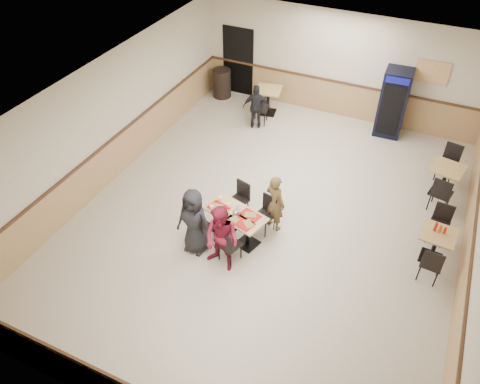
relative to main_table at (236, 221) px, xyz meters
The scene contains 20 objects.
ground 1.07m from the main_table, 65.30° to the left, with size 10.00×10.00×0.00m, color beige.
room_shell 4.07m from the main_table, 57.55° to the left, with size 10.00×10.00×10.00m.
main_table is the anchor object (origin of this frame).
main_chairs 0.05m from the main_table, 164.48° to the left, with size 1.49×1.75×0.87m.
diner_woman_left 0.93m from the main_table, 133.42° to the right, with size 0.74×0.48×1.51m, color black.
diner_woman_right 0.89m from the main_table, 83.14° to the right, with size 0.73×0.57×1.50m, color maroon.
diner_man_opposite 0.91m from the main_table, 46.58° to the left, with size 0.50×0.33×1.36m, color brown.
lone_diner 4.43m from the main_table, 107.88° to the left, with size 0.75×0.31×1.29m, color black.
tabletop_clutter 0.26m from the main_table, 94.66° to the right, with size 1.15×0.68×0.12m.
side_table_near 3.99m from the main_table, 16.19° to the left, with size 0.71×0.71×0.70m.
side_table_near_chair_south 3.88m from the main_table, ahead, with size 0.41×0.41×0.89m, color black, non-canonical shape.
side_table_near_chair_north 4.18m from the main_table, 23.56° to the left, with size 0.41×0.41×0.89m, color black, non-canonical shape.
side_table_far 5.03m from the main_table, 41.65° to the left, with size 0.83×0.83×0.75m.
side_table_far_chair_south 4.65m from the main_table, 36.14° to the left, with size 0.44×0.44×0.95m, color black, non-canonical shape.
side_table_far_chair_north 5.44m from the main_table, 46.36° to the left, with size 0.44×0.44×0.95m, color black, non-canonical shape.
condiment_caddy 3.99m from the main_table, 17.01° to the left, with size 0.23×0.06×0.20m.
back_table 5.26m from the main_table, 104.96° to the left, with size 0.84×0.84×0.77m.
back_table_chair_lone 4.67m from the main_table, 106.91° to the left, with size 0.45×0.45×0.97m, color black, non-canonical shape.
pepsi_cooler 5.87m from the main_table, 69.29° to the left, with size 0.73×0.74×1.86m.
trash_bin 6.23m from the main_table, 119.32° to the left, with size 0.56×0.56×0.88m, color black.
Camera 1 is at (2.63, -7.22, 7.11)m, focal length 35.00 mm.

